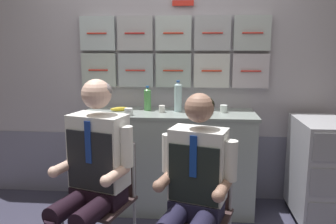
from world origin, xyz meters
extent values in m
cube|color=#AFA8B3|center=(0.00, 1.38, 1.07)|extent=(4.20, 0.06, 2.15)
cube|color=slate|center=(0.00, 1.34, 0.33)|extent=(4.12, 0.01, 0.65)
cube|color=#B3BDB5|center=(-0.64, 1.32, 1.30)|extent=(0.34, 0.06, 0.32)
cylinder|color=red|center=(-0.64, 1.28, 1.30)|extent=(0.19, 0.01, 0.01)
cube|color=#A7AEB5|center=(-0.28, 1.32, 1.30)|extent=(0.34, 0.06, 0.32)
cylinder|color=red|center=(-0.28, 1.28, 1.30)|extent=(0.19, 0.01, 0.01)
cube|color=#AAB7B2|center=(0.09, 1.32, 1.30)|extent=(0.34, 0.06, 0.32)
cylinder|color=red|center=(0.09, 1.28, 1.30)|extent=(0.19, 0.01, 0.01)
cube|color=silver|center=(0.45, 1.32, 1.30)|extent=(0.34, 0.06, 0.32)
cylinder|color=red|center=(0.45, 1.28, 1.30)|extent=(0.19, 0.01, 0.01)
cube|color=#BEB3BC|center=(0.82, 1.32, 1.30)|extent=(0.34, 0.06, 0.32)
cylinder|color=red|center=(0.82, 1.28, 1.30)|extent=(0.19, 0.01, 0.01)
cube|color=silver|center=(-0.64, 1.32, 1.65)|extent=(0.34, 0.06, 0.32)
cylinder|color=red|center=(-0.64, 1.28, 1.65)|extent=(0.19, 0.01, 0.01)
cube|color=#B7B7BA|center=(-0.28, 1.32, 1.65)|extent=(0.34, 0.06, 0.32)
cylinder|color=red|center=(-0.28, 1.28, 1.65)|extent=(0.19, 0.01, 0.01)
cube|color=silver|center=(0.09, 1.32, 1.65)|extent=(0.34, 0.06, 0.32)
cylinder|color=red|center=(0.09, 1.28, 1.65)|extent=(0.19, 0.01, 0.01)
cube|color=#B0B1B7|center=(0.45, 1.32, 1.65)|extent=(0.34, 0.06, 0.32)
cylinder|color=red|center=(0.45, 1.28, 1.65)|extent=(0.19, 0.01, 0.01)
cube|color=#B1BAB9|center=(0.82, 1.32, 1.65)|extent=(0.34, 0.06, 0.32)
cylinder|color=red|center=(0.82, 1.28, 1.65)|extent=(0.19, 0.01, 0.01)
cube|color=red|center=(0.17, 1.33, 1.92)|extent=(0.20, 0.02, 0.05)
cube|color=#97A29E|center=(0.06, 1.09, 0.45)|extent=(1.55, 0.52, 0.90)
cube|color=gray|center=(0.06, 1.09, 0.92)|extent=(1.58, 0.53, 0.03)
sphere|color=black|center=(1.22, 1.20, 0.04)|extent=(0.07, 0.07, 0.07)
sphere|color=black|center=(1.53, 1.20, 0.04)|extent=(0.07, 0.07, 0.07)
cube|color=#A9AAB2|center=(1.38, 0.92, 0.49)|extent=(0.40, 0.64, 0.84)
cube|color=#95969D|center=(1.38, 0.60, 0.21)|extent=(0.35, 0.01, 0.23)
cube|color=#95969D|center=(1.38, 0.60, 0.49)|extent=(0.35, 0.01, 0.23)
cylinder|color=#A8AAAF|center=(-0.47, 0.41, 0.22)|extent=(0.02, 0.02, 0.43)
cube|color=#3D2B2B|center=(-0.35, 0.19, 0.44)|extent=(0.50, 0.50, 0.02)
cube|color=#3D2B2B|center=(-0.30, 0.37, 0.66)|extent=(0.36, 0.14, 0.40)
cylinder|color=#A8AAAF|center=(-0.47, 0.41, 0.66)|extent=(0.02, 0.02, 0.40)
cylinder|color=#A8AAAF|center=(-0.13, 0.31, 0.66)|extent=(0.02, 0.02, 0.40)
cylinder|color=black|center=(-0.50, 0.05, 0.51)|extent=(0.24, 0.42, 0.13)
cylinder|color=black|center=(-0.31, -0.01, 0.51)|extent=(0.24, 0.42, 0.13)
cube|color=black|center=(-0.35, 0.19, 0.52)|extent=(0.40, 0.30, 0.12)
cube|color=white|center=(-0.35, 0.21, 0.83)|extent=(0.42, 0.32, 0.50)
cube|color=black|center=(-0.38, 0.10, 0.79)|extent=(0.34, 0.12, 0.40)
cube|color=navy|center=(-0.38, 0.10, 0.92)|extent=(0.04, 0.02, 0.28)
cylinder|color=white|center=(-0.56, 0.27, 0.88)|extent=(0.08, 0.08, 0.27)
cylinder|color=beige|center=(-0.57, 0.16, 0.73)|extent=(0.14, 0.26, 0.07)
sphere|color=beige|center=(-0.61, 0.05, 0.73)|extent=(0.08, 0.08, 0.08)
cylinder|color=white|center=(-0.14, 0.14, 0.88)|extent=(0.08, 0.08, 0.27)
cylinder|color=beige|center=(-0.19, 0.04, 0.73)|extent=(0.14, 0.26, 0.07)
sphere|color=beige|center=(-0.23, -0.07, 0.73)|extent=(0.08, 0.08, 0.08)
sphere|color=beige|center=(-0.35, 0.21, 1.22)|extent=(0.20, 0.20, 0.20)
ellipsoid|color=gray|center=(-0.34, 0.22, 1.24)|extent=(0.24, 0.23, 0.14)
cube|color=#3D2B2B|center=(0.33, 0.04, 0.44)|extent=(0.50, 0.50, 0.02)
cube|color=#3D2B2B|center=(0.38, 0.22, 0.66)|extent=(0.36, 0.14, 0.40)
cylinder|color=#A8AAAF|center=(0.21, 0.27, 0.66)|extent=(0.02, 0.02, 0.40)
cylinder|color=#A8AAAF|center=(0.55, 0.16, 0.66)|extent=(0.02, 0.02, 0.40)
cylinder|color=#1D1B33|center=(0.19, -0.09, 0.51)|extent=(0.23, 0.38, 0.13)
cube|color=#1D1B33|center=(0.33, 0.04, 0.52)|extent=(0.37, 0.29, 0.12)
cube|color=white|center=(0.33, 0.06, 0.80)|extent=(0.38, 0.28, 0.46)
cube|color=black|center=(0.30, -0.03, 0.77)|extent=(0.31, 0.10, 0.37)
cube|color=navy|center=(0.30, -0.04, 0.89)|extent=(0.04, 0.02, 0.26)
cylinder|color=white|center=(0.14, 0.12, 0.85)|extent=(0.08, 0.08, 0.25)
cylinder|color=#9C725F|center=(0.13, 0.02, 0.71)|extent=(0.13, 0.24, 0.07)
sphere|color=#9C725F|center=(0.10, -0.08, 0.71)|extent=(0.08, 0.08, 0.08)
cylinder|color=white|center=(0.53, 0.00, 0.85)|extent=(0.08, 0.08, 0.25)
cylinder|color=#9C725F|center=(0.48, -0.09, 0.71)|extent=(0.13, 0.24, 0.07)
sphere|color=#9C725F|center=(0.45, -0.19, 0.71)|extent=(0.08, 0.08, 0.08)
sphere|color=#9C725F|center=(0.33, 0.06, 1.16)|extent=(0.18, 0.18, 0.18)
ellipsoid|color=black|center=(0.34, 0.07, 1.18)|extent=(0.22, 0.21, 0.13)
cylinder|color=silver|center=(0.14, 1.13, 1.06)|extent=(0.07, 0.07, 0.25)
cone|color=silver|center=(0.14, 1.13, 1.19)|extent=(0.07, 0.07, 0.02)
cylinder|color=blue|center=(0.14, 1.13, 1.21)|extent=(0.03, 0.03, 0.02)
cylinder|color=#529B50|center=(-0.15, 1.17, 1.03)|extent=(0.07, 0.07, 0.19)
cone|color=#529B50|center=(-0.15, 1.17, 1.13)|extent=(0.07, 0.07, 0.02)
cylinder|color=blue|center=(-0.15, 1.17, 1.16)|extent=(0.03, 0.03, 0.02)
cylinder|color=tan|center=(0.42, 1.05, 0.97)|extent=(0.07, 0.07, 0.08)
cylinder|color=#382114|center=(0.42, 1.05, 1.01)|extent=(0.06, 0.06, 0.01)
cylinder|color=white|center=(0.00, 1.07, 0.96)|extent=(0.06, 0.06, 0.06)
cylinder|color=#382114|center=(0.00, 1.07, 0.99)|extent=(0.05, 0.05, 0.01)
cylinder|color=white|center=(0.56, 1.11, 0.97)|extent=(0.07, 0.07, 0.07)
cylinder|color=#382114|center=(0.56, 1.11, 1.00)|extent=(0.06, 0.06, 0.01)
cylinder|color=white|center=(-0.28, 0.92, 0.96)|extent=(0.07, 0.07, 0.06)
cylinder|color=#382114|center=(-0.28, 0.92, 0.99)|extent=(0.06, 0.06, 0.01)
ellipsoid|color=yellow|center=(-0.40, 1.10, 0.95)|extent=(0.17, 0.10, 0.04)
cylinder|color=#4C3819|center=(-0.32, 1.13, 0.96)|extent=(0.01, 0.01, 0.02)
camera|label=1|loc=(0.32, -1.99, 1.54)|focal=36.65mm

